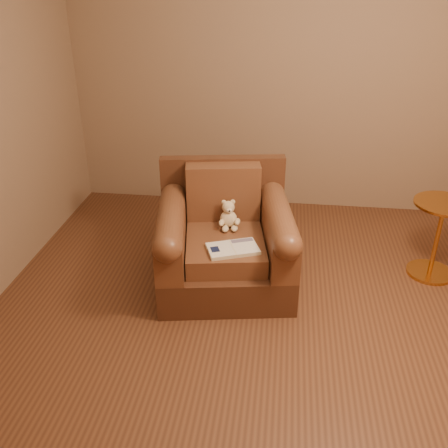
# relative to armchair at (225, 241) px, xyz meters

# --- Properties ---
(floor) EXTENTS (4.00, 4.00, 0.00)m
(floor) POSITION_rel_armchair_xyz_m (0.37, -0.54, -0.34)
(floor) COLOR brown
(floor) RESTS_ON ground
(room) EXTENTS (4.02, 4.02, 2.71)m
(room) POSITION_rel_armchair_xyz_m (0.37, -0.54, 1.38)
(room) COLOR #8F7258
(room) RESTS_ON ground
(armchair) EXTENTS (1.10, 1.06, 0.87)m
(armchair) POSITION_rel_armchair_xyz_m (0.00, 0.00, 0.00)
(armchair) COLOR #4C2A19
(armchair) RESTS_ON floor
(teddy_bear) EXTENTS (0.16, 0.18, 0.22)m
(teddy_bear) POSITION_rel_armchair_xyz_m (0.02, 0.09, 0.16)
(teddy_bear) COLOR beige
(teddy_bear) RESTS_ON armchair
(guidebook) EXTENTS (0.40, 0.32, 0.03)m
(guidebook) POSITION_rel_armchair_xyz_m (0.09, -0.26, 0.09)
(guidebook) COLOR beige
(guidebook) RESTS_ON armchair
(side_table) EXTENTS (0.44, 0.44, 0.62)m
(side_table) POSITION_rel_armchair_xyz_m (1.60, 0.28, -0.00)
(side_table) COLOR #C58536
(side_table) RESTS_ON floor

